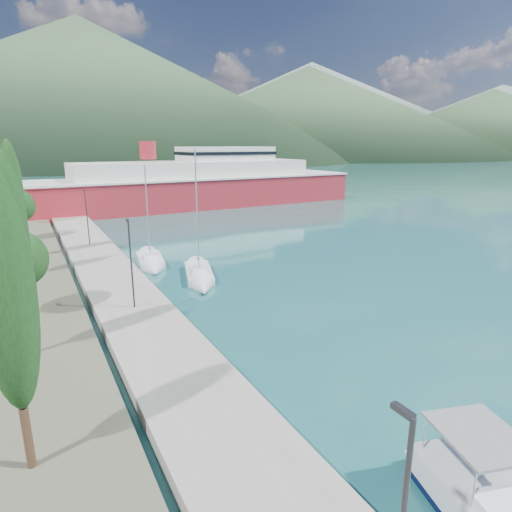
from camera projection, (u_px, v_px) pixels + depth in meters
ground at (81, 186)px, 123.07m from camera, size 1400.00×1400.00×0.00m
quay at (106, 271)px, 38.86m from camera, size 5.00×88.00×0.80m
hills_far at (136, 95)px, 591.53m from camera, size 1480.00×900.00×180.00m
hills_near at (159, 99)px, 370.54m from camera, size 1010.00×520.00×115.00m
tree_row at (15, 208)px, 38.80m from camera, size 3.91×63.08×11.42m
lamp_posts at (134, 264)px, 27.83m from camera, size 0.15×45.32×6.06m
sailboat_near at (201, 280)px, 36.63m from camera, size 4.49×8.69×12.10m
sailboat_mid at (152, 265)px, 41.20m from camera, size 3.41×7.51×10.64m
ferry at (197, 186)px, 81.82m from camera, size 64.92×16.18×12.80m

